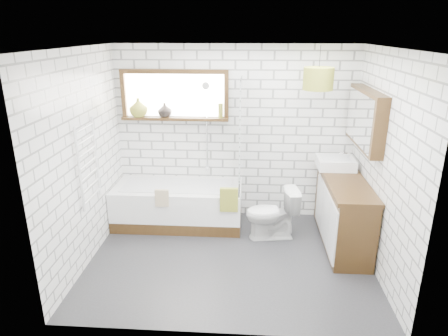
# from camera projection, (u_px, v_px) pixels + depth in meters

# --- Properties ---
(floor) EXTENTS (3.40, 2.60, 0.01)m
(floor) POSITION_uv_depth(u_px,v_px,m) (230.00, 258.00, 4.94)
(floor) COLOR #262629
(floor) RESTS_ON ground
(ceiling) EXTENTS (3.40, 2.60, 0.01)m
(ceiling) POSITION_uv_depth(u_px,v_px,m) (231.00, 47.00, 4.12)
(ceiling) COLOR white
(ceiling) RESTS_ON ground
(wall_back) EXTENTS (3.40, 0.01, 2.50)m
(wall_back) POSITION_uv_depth(u_px,v_px,m) (235.00, 134.00, 5.76)
(wall_back) COLOR white
(wall_back) RESTS_ON ground
(wall_front) EXTENTS (3.40, 0.01, 2.50)m
(wall_front) POSITION_uv_depth(u_px,v_px,m) (222.00, 212.00, 3.30)
(wall_front) COLOR white
(wall_front) RESTS_ON ground
(wall_left) EXTENTS (0.01, 2.60, 2.50)m
(wall_left) POSITION_uv_depth(u_px,v_px,m) (84.00, 159.00, 4.64)
(wall_left) COLOR white
(wall_left) RESTS_ON ground
(wall_right) EXTENTS (0.01, 2.60, 2.50)m
(wall_right) POSITION_uv_depth(u_px,v_px,m) (383.00, 165.00, 4.42)
(wall_right) COLOR white
(wall_right) RESTS_ON ground
(window) EXTENTS (1.52, 0.16, 0.68)m
(window) POSITION_uv_depth(u_px,v_px,m) (174.00, 96.00, 5.59)
(window) COLOR black
(window) RESTS_ON wall_back
(towel_radiator) EXTENTS (0.06, 0.52, 1.00)m
(towel_radiator) POSITION_uv_depth(u_px,v_px,m) (88.00, 163.00, 4.65)
(towel_radiator) COLOR white
(towel_radiator) RESTS_ON wall_left
(mirror_cabinet) EXTENTS (0.16, 1.20, 0.70)m
(mirror_cabinet) POSITION_uv_depth(u_px,v_px,m) (365.00, 119.00, 4.86)
(mirror_cabinet) COLOR black
(mirror_cabinet) RESTS_ON wall_right
(shower_riser) EXTENTS (0.02, 0.02, 1.30)m
(shower_riser) POSITION_uv_depth(u_px,v_px,m) (207.00, 127.00, 5.71)
(shower_riser) COLOR silver
(shower_riser) RESTS_ON wall_back
(bathtub) EXTENTS (1.80, 0.80, 0.58)m
(bathtub) POSITION_uv_depth(u_px,v_px,m) (178.00, 205.00, 5.75)
(bathtub) COLOR white
(bathtub) RESTS_ON floor
(shower_screen) EXTENTS (0.02, 0.72, 1.50)m
(shower_screen) POSITION_uv_depth(u_px,v_px,m) (240.00, 135.00, 5.35)
(shower_screen) COLOR white
(shower_screen) RESTS_ON bathtub
(towel_green) EXTENTS (0.24, 0.06, 0.32)m
(towel_green) POSITION_uv_depth(u_px,v_px,m) (229.00, 200.00, 5.23)
(towel_green) COLOR olive
(towel_green) RESTS_ON bathtub
(towel_beige) EXTENTS (0.18, 0.05, 0.24)m
(towel_beige) POSITION_uv_depth(u_px,v_px,m) (162.00, 198.00, 5.29)
(towel_beige) COLOR tan
(towel_beige) RESTS_ON bathtub
(vanity) EXTENTS (0.50, 1.55, 0.89)m
(vanity) POSITION_uv_depth(u_px,v_px,m) (343.00, 211.00, 5.19)
(vanity) COLOR black
(vanity) RESTS_ON floor
(basin) EXTENTS (0.49, 0.43, 0.14)m
(basin) POSITION_uv_depth(u_px,v_px,m) (335.00, 163.00, 5.43)
(basin) COLOR white
(basin) RESTS_ON vanity
(tap) EXTENTS (0.04, 0.04, 0.17)m
(tap) POSITION_uv_depth(u_px,v_px,m) (348.00, 159.00, 5.40)
(tap) COLOR silver
(tap) RESTS_ON vanity
(toilet) EXTENTS (0.49, 0.74, 0.70)m
(toilet) POSITION_uv_depth(u_px,v_px,m) (272.00, 214.00, 5.33)
(toilet) COLOR white
(toilet) RESTS_ON floor
(vase_olive) EXTENTS (0.27, 0.27, 0.26)m
(vase_olive) POSITION_uv_depth(u_px,v_px,m) (138.00, 109.00, 5.66)
(vase_olive) COLOR olive
(vase_olive) RESTS_ON window
(vase_dark) EXTENTS (0.23, 0.23, 0.20)m
(vase_dark) POSITION_uv_depth(u_px,v_px,m) (165.00, 111.00, 5.64)
(vase_dark) COLOR black
(vase_dark) RESTS_ON window
(bottle) EXTENTS (0.07, 0.07, 0.20)m
(bottle) POSITION_uv_depth(u_px,v_px,m) (221.00, 112.00, 5.59)
(bottle) COLOR olive
(bottle) RESTS_ON window
(pendant) EXTENTS (0.38, 0.38, 0.28)m
(pendant) POSITION_uv_depth(u_px,v_px,m) (318.00, 79.00, 4.95)
(pendant) COLOR olive
(pendant) RESTS_ON ceiling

